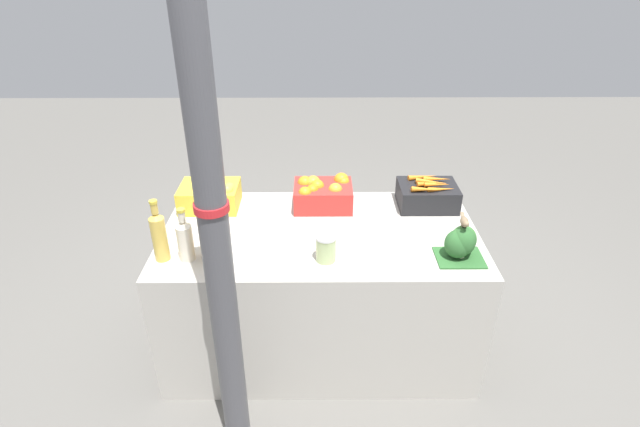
% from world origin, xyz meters
% --- Properties ---
extents(ground_plane, '(10.00, 10.00, 0.00)m').
position_xyz_m(ground_plane, '(0.00, 0.00, 0.00)').
color(ground_plane, '#605E59').
extents(market_table, '(1.61, 0.88, 0.74)m').
position_xyz_m(market_table, '(0.00, 0.00, 0.37)').
color(market_table, '#B7B2A8').
rests_on(market_table, ground_plane).
extents(support_pole, '(0.13, 0.13, 2.25)m').
position_xyz_m(support_pole, '(-0.38, -0.66, 1.13)').
color(support_pole, '#4C4C51').
rests_on(support_pole, ground_plane).
extents(apple_crate, '(0.32, 0.25, 0.16)m').
position_xyz_m(apple_crate, '(-0.60, 0.27, 0.82)').
color(apple_crate, gold).
rests_on(apple_crate, market_table).
extents(orange_crate, '(0.32, 0.25, 0.17)m').
position_xyz_m(orange_crate, '(0.02, 0.27, 0.82)').
color(orange_crate, red).
rests_on(orange_crate, market_table).
extents(carrot_crate, '(0.32, 0.25, 0.16)m').
position_xyz_m(carrot_crate, '(0.60, 0.27, 0.81)').
color(carrot_crate, black).
rests_on(carrot_crate, market_table).
extents(broccoli_pile, '(0.22, 0.18, 0.16)m').
position_xyz_m(broccoli_pile, '(0.65, -0.25, 0.82)').
color(broccoli_pile, '#2D602D').
rests_on(broccoli_pile, market_table).
extents(juice_bottle_golden, '(0.07, 0.07, 0.31)m').
position_xyz_m(juice_bottle_golden, '(-0.74, -0.25, 0.87)').
color(juice_bottle_golden, gold).
rests_on(juice_bottle_golden, market_table).
extents(juice_bottle_cloudy, '(0.07, 0.07, 0.27)m').
position_xyz_m(juice_bottle_cloudy, '(-0.62, -0.25, 0.85)').
color(juice_bottle_cloudy, beige).
rests_on(juice_bottle_cloudy, market_table).
extents(juice_bottle_amber, '(0.07, 0.07, 0.27)m').
position_xyz_m(juice_bottle_amber, '(-0.51, -0.25, 0.86)').
color(juice_bottle_amber, gold).
rests_on(juice_bottle_amber, market_table).
extents(pickle_jar, '(0.10, 0.10, 0.13)m').
position_xyz_m(pickle_jar, '(0.03, -0.27, 0.81)').
color(pickle_jar, '#B2C684').
rests_on(pickle_jar, market_table).
extents(sparrow_bird, '(0.04, 0.14, 0.05)m').
position_xyz_m(sparrow_bird, '(0.65, -0.24, 0.93)').
color(sparrow_bird, '#4C3D2D').
rests_on(sparrow_bird, broccoli_pile).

